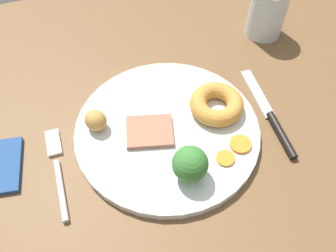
{
  "coord_description": "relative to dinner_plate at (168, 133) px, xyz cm",
  "views": [
    {
      "loc": [
        -8.39,
        -30.85,
        49.79
      ],
      "look_at": [
        1.97,
        -0.36,
        6.0
      ],
      "focal_mm": 39.33,
      "sensor_mm": 36.0,
      "label": 1
    }
  ],
  "objects": [
    {
      "name": "dining_table",
      "position": [
        -1.97,
        0.36,
        -2.5
      ],
      "size": [
        120.0,
        84.0,
        3.6
      ],
      "primitive_type": "cube",
      "color": "brown",
      "rests_on": "ground"
    },
    {
      "name": "knife",
      "position": [
        16.39,
        -2.53,
        -0.25
      ],
      "size": [
        2.62,
        18.55,
        1.2
      ],
      "rotation": [
        0.0,
        0.0,
        1.51
      ],
      "color": "black",
      "rests_on": "dining_table"
    },
    {
      "name": "carrot_coin_front",
      "position": [
        9.07,
        -5.96,
        0.95
      ],
      "size": [
        3.17,
        3.17,
        0.49
      ],
      "primitive_type": "cylinder",
      "color": "orange",
      "rests_on": "dinner_plate"
    },
    {
      "name": "broccoli_floret",
      "position": [
        0.31,
        -8.13,
        3.56
      ],
      "size": [
        4.91,
        4.91,
        5.38
      ],
      "color": "#8CB766",
      "rests_on": "dinner_plate"
    },
    {
      "name": "water_glass",
      "position": [
        24.9,
        17.07,
        4.02
      ],
      "size": [
        6.8,
        6.8,
        9.43
      ],
      "primitive_type": "cylinder",
      "color": "silver",
      "rests_on": "dining_table"
    },
    {
      "name": "yorkshire_pudding",
      "position": [
        8.35,
        1.35,
        2.01
      ],
      "size": [
        8.34,
        8.34,
        2.62
      ],
      "primitive_type": "torus",
      "color": "#C68938",
      "rests_on": "dinner_plate"
    },
    {
      "name": "fork",
      "position": [
        -16.87,
        -0.81,
        -0.31
      ],
      "size": [
        2.09,
        15.28,
        0.9
      ],
      "rotation": [
        0.0,
        0.0,
        1.55
      ],
      "color": "silver",
      "rests_on": "dining_table"
    },
    {
      "name": "dinner_plate",
      "position": [
        0.0,
        0.0,
        0.0
      ],
      "size": [
        27.9,
        27.9,
        1.4
      ],
      "primitive_type": "cylinder",
      "color": "white",
      "rests_on": "dining_table"
    },
    {
      "name": "roast_potato_left",
      "position": [
        -9.93,
        3.96,
        2.34
      ],
      "size": [
        4.44,
        4.57,
        3.27
      ],
      "primitive_type": "ellipsoid",
      "rotation": [
        0.0,
        0.0,
        2.11
      ],
      "color": "#BC8C42",
      "rests_on": "dinner_plate"
    },
    {
      "name": "meat_slice_main",
      "position": [
        -2.76,
        0.43,
        1.1
      ],
      "size": [
        8.06,
        7.2,
        0.8
      ],
      "primitive_type": "cube",
      "rotation": [
        0.0,
        0.0,
        6.03
      ],
      "color": "#9E664C",
      "rests_on": "dinner_plate"
    },
    {
      "name": "carrot_coin_back",
      "position": [
        6.06,
        -7.41,
        0.9
      ],
      "size": [
        2.66,
        2.66,
        0.41
      ],
      "primitive_type": "cylinder",
      "color": "orange",
      "rests_on": "dinner_plate"
    }
  ]
}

